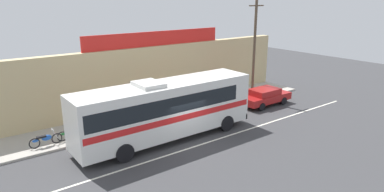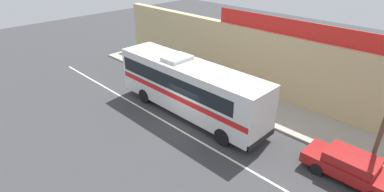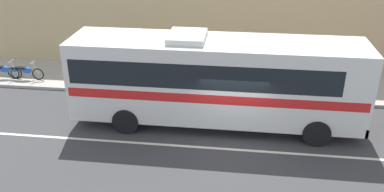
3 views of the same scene
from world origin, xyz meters
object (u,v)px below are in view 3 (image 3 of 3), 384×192
Objects in this scene: motorcycle_orange at (92,75)px; motorcycle_blue at (25,71)px; motorcycle_green at (124,76)px; pedestrian_near_shop at (168,64)px; motorcycle_red at (3,70)px; intercity_bus at (214,77)px.

motorcycle_blue is at bearing 179.95° from motorcycle_orange.
motorcycle_green is 1.20× the size of pedestrian_near_shop.
motorcycle_red is at bearing -179.24° from motorcycle_blue.
motorcycle_red is 1.24× the size of pedestrian_near_shop.
motorcycle_green is 2.20m from pedestrian_near_shop.
motorcycle_green is 5.11m from motorcycle_blue.
motorcycle_orange is 3.76m from pedestrian_near_shop.
intercity_bus is 10.32m from motorcycle_blue.
intercity_bus is 6.00× the size of motorcycle_green.
motorcycle_red is (-4.69, -0.01, 0.00)m from motorcycle_orange.
pedestrian_near_shop is at bearing 4.85° from motorcycle_red.
pedestrian_near_shop is at bearing 16.38° from motorcycle_green.
motorcycle_blue is 1.18m from motorcycle_red.
motorcycle_red is at bearing -179.85° from motorcycle_orange.
pedestrian_near_shop is at bearing 5.51° from motorcycle_blue.
intercity_bus reaches higher than pedestrian_near_shop.
intercity_bus is at bearing -55.98° from pedestrian_near_shop.
pedestrian_near_shop is (8.35, 0.71, 0.49)m from motorcycle_red.
motorcycle_green is (-4.62, 3.19, -1.50)m from intercity_bus.
motorcycle_green is at bearing 3.19° from motorcycle_orange.
motorcycle_green is 6.29m from motorcycle_red.
motorcycle_orange is 1.60m from motorcycle_green.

